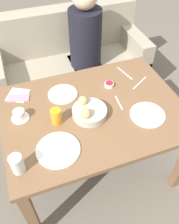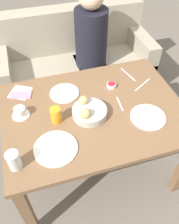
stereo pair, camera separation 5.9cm
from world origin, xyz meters
name	(u,v)px [view 2 (the right image)]	position (x,y,z in m)	size (l,w,h in m)	color
ground_plane	(93,164)	(0.00, 0.00, 0.00)	(10.00, 10.00, 0.00)	#6B6056
dining_table	(94,119)	(0.00, 0.00, 0.61)	(1.24, 0.91, 0.71)	brown
couch	(75,67)	(0.11, 1.05, 0.32)	(1.58, 0.70, 0.89)	#9E937F
seated_person	(91,56)	(0.25, 0.90, 0.53)	(0.31, 0.40, 1.22)	#23232D
bread_basket	(89,112)	(-0.05, -0.04, 0.74)	(0.23, 0.23, 0.11)	#B2ADA3
plate_near_left	(56,148)	(-0.31, -0.24, 0.71)	(0.26, 0.26, 0.01)	white
plate_near_right	(148,117)	(0.32, -0.17, 0.71)	(0.23, 0.23, 0.01)	white
plate_far_center	(64,93)	(-0.16, 0.22, 0.71)	(0.21, 0.21, 0.01)	white
juice_glass	(56,115)	(-0.27, -0.02, 0.76)	(0.07, 0.07, 0.11)	orange
water_tumbler	(14,160)	(-0.55, -0.29, 0.77)	(0.07, 0.07, 0.12)	silver
coffee_cup	(20,112)	(-0.48, 0.09, 0.74)	(0.12, 0.12, 0.07)	white
jam_bowl_berry	(111,85)	(0.20, 0.19, 0.72)	(0.07, 0.07, 0.03)	white
fork_silver	(143,85)	(0.43, 0.14, 0.71)	(0.17, 0.11, 0.00)	#B7B7BC
knife_silver	(128,74)	(0.38, 0.29, 0.71)	(0.05, 0.19, 0.00)	#B7B7BC
spoon_coffee	(120,104)	(0.19, 0.00, 0.71)	(0.02, 0.14, 0.00)	#B7B7BC
napkin	(20,92)	(-0.47, 0.32, 0.71)	(0.19, 0.19, 0.00)	silver
cell_phone	(21,95)	(-0.47, 0.29, 0.71)	(0.16, 0.11, 0.01)	pink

